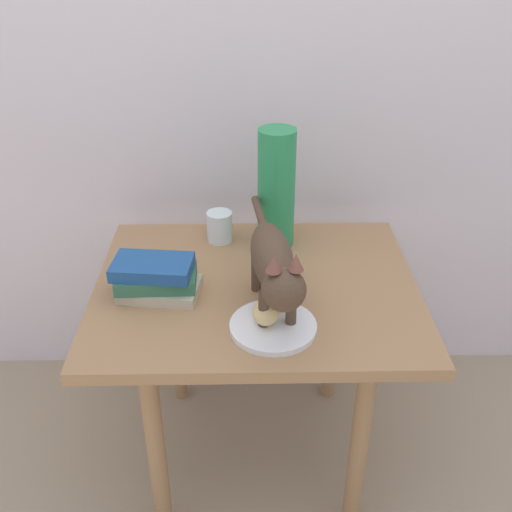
# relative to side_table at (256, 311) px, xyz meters

# --- Properties ---
(ground_plane) EXTENTS (6.00, 6.00, 0.00)m
(ground_plane) POSITION_rel_side_table_xyz_m (0.00, 0.00, -0.51)
(ground_plane) COLOR gray
(back_panel) EXTENTS (4.00, 0.04, 2.20)m
(back_panel) POSITION_rel_side_table_xyz_m (0.00, 0.44, 0.59)
(back_panel) COLOR silver
(back_panel) RESTS_ON ground
(side_table) EXTENTS (0.79, 0.64, 0.60)m
(side_table) POSITION_rel_side_table_xyz_m (0.00, 0.00, 0.00)
(side_table) COLOR #9E724C
(side_table) RESTS_ON ground
(plate) EXTENTS (0.19, 0.19, 0.01)m
(plate) POSITION_rel_side_table_xyz_m (0.03, -0.18, 0.09)
(plate) COLOR white
(plate) RESTS_ON side_table
(bread_roll) EXTENTS (0.07, 0.09, 0.05)m
(bread_roll) POSITION_rel_side_table_xyz_m (0.02, -0.17, 0.12)
(bread_roll) COLOR #E0BC7A
(bread_roll) RESTS_ON plate
(cat) EXTENTS (0.12, 0.48, 0.23)m
(cat) POSITION_rel_side_table_xyz_m (0.04, -0.13, 0.21)
(cat) COLOR #4C3828
(cat) RESTS_ON side_table
(book_stack) EXTENTS (0.21, 0.14, 0.09)m
(book_stack) POSITION_rel_side_table_xyz_m (-0.24, -0.04, 0.13)
(book_stack) COLOR #BCB299
(book_stack) RESTS_ON side_table
(green_vase) EXTENTS (0.10, 0.10, 0.32)m
(green_vase) POSITION_rel_side_table_xyz_m (0.06, 0.21, 0.24)
(green_vase) COLOR #288C51
(green_vase) RESTS_ON side_table
(candle_jar) EXTENTS (0.07, 0.07, 0.08)m
(candle_jar) POSITION_rel_side_table_xyz_m (-0.10, 0.22, 0.12)
(candle_jar) COLOR silver
(candle_jar) RESTS_ON side_table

